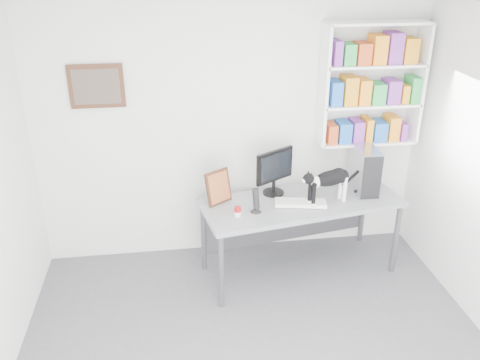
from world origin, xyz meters
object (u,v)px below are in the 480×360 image
Objects in this scene: desk at (299,236)px; soup_can at (238,212)px; monitor at (274,172)px; bookshelf at (372,85)px; cat at (329,187)px; keyboard at (300,203)px; leaning_print at (218,186)px; speaker at (256,200)px; pc_tower at (364,169)px.

soup_can is at bearing -170.69° from desk.
monitor is at bearing 131.95° from desk.
cat is at bearing -135.96° from bookshelf.
soup_can is (-0.64, -0.15, 0.03)m from keyboard.
bookshelf is 3.60× the size of leaning_print.
monitor reaches higher than desk.
bookshelf is 1.67m from speaker.
pc_tower is (0.93, -0.03, -0.01)m from monitor.
speaker reaches higher than soup_can.
pc_tower is 1.23m from speaker.
desk is at bearing -38.86° from leaning_print.
pc_tower is (0.69, 0.16, 0.64)m from desk.
desk is at bearing -164.43° from pc_tower.
speaker is (-0.25, -0.37, -0.12)m from monitor.
cat is (1.06, -0.17, 0.01)m from leaning_print.
leaning_print is (-0.57, -0.12, -0.07)m from monitor.
cat is at bearing 8.66° from keyboard.
bookshelf reaches higher than leaning_print.
soup_can is (-0.18, -0.06, -0.08)m from speaker.
leaning_print reaches higher than desk.
cat is (0.27, -0.01, 0.16)m from keyboard.
bookshelf reaches higher than monitor.
monitor is 0.41m from keyboard.
bookshelf is at bearing 26.52° from cat.
speaker is at bearing 17.92° from soup_can.
monitor is 0.93m from pc_tower.
keyboard is 1.98× the size of speaker.
desk is at bearing 19.23° from soup_can.
soup_can is (0.15, -0.31, -0.12)m from leaning_print.
pc_tower is at bearing -109.18° from bookshelf.
desk is 0.95m from pc_tower.
speaker is at bearing -161.55° from pc_tower.
leaning_print is 1.07m from cat.
desk is 0.85m from soup_can.
desk is 0.44m from keyboard.
cat is at bearing -31.87° from desk.
bookshelf is at bearing 18.73° from desk.
cat is (-0.54, -0.52, -0.85)m from bookshelf.
cat is at bearing -42.86° from leaning_print.
keyboard is at bearing -120.62° from desk.
bookshelf is 0.85m from pc_tower.
leaning_print is (-0.82, 0.07, 0.58)m from desk.
bookshelf is 2.50× the size of keyboard.
keyboard is 0.66m from soup_can.
bookshelf is at bearing 73.46° from pc_tower.
desk is (-0.78, -0.43, -1.44)m from bookshelf.
leaning_print is at bearing 164.95° from desk.
pc_tower is 1.33× the size of leaning_print.
monitor is 1.05× the size of pc_tower.
speaker is 0.43× the size of cat.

